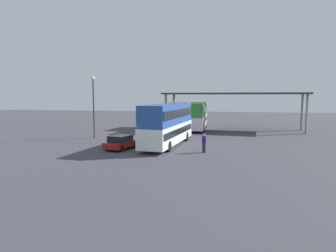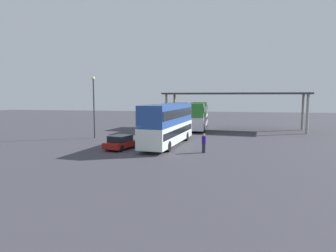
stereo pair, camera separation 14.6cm
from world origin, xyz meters
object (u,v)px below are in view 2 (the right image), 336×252
(double_decker_mid_row, at_px, (198,115))
(lamppost_tall, at_px, (94,99))
(double_decker_main, at_px, (168,123))
(parked_hatchback, at_px, (121,142))
(double_decker_near_canopy, at_px, (173,115))
(pedestrian_waiting, at_px, (204,143))

(double_decker_mid_row, distance_m, lamppost_tall, 16.75)
(double_decker_main, relative_size, parked_hatchback, 2.92)
(double_decker_main, bearing_deg, double_decker_mid_row, -0.03)
(double_decker_mid_row, bearing_deg, double_decker_near_canopy, 111.43)
(double_decker_main, bearing_deg, double_decker_near_canopy, 14.36)
(double_decker_main, xyz_separation_m, double_decker_near_canopy, (-1.92, 13.89, -0.14))
(parked_hatchback, distance_m, double_decker_mid_row, 19.43)
(double_decker_mid_row, xyz_separation_m, lamppost_tall, (-11.42, -11.99, 2.46))
(double_decker_main, xyz_separation_m, parked_hatchback, (-4.01, -3.14, -1.67))
(parked_hatchback, height_order, lamppost_tall, lamppost_tall)
(double_decker_near_canopy, relative_size, pedestrian_waiting, 6.04)
(double_decker_mid_row, relative_size, lamppost_tall, 1.56)
(double_decker_main, relative_size, pedestrian_waiting, 6.64)
(double_decker_main, distance_m, parked_hatchback, 5.36)
(parked_hatchback, bearing_deg, lamppost_tall, 57.11)
(double_decker_main, height_order, lamppost_tall, lamppost_tall)
(double_decker_main, xyz_separation_m, pedestrian_waiting, (3.93, -3.47, -1.47))
(double_decker_near_canopy, bearing_deg, lamppost_tall, 149.83)
(parked_hatchback, distance_m, lamppost_tall, 9.50)
(parked_hatchback, relative_size, double_decker_near_canopy, 0.38)
(lamppost_tall, bearing_deg, double_decker_mid_row, 46.40)
(lamppost_tall, bearing_deg, parked_hatchback, -48.95)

